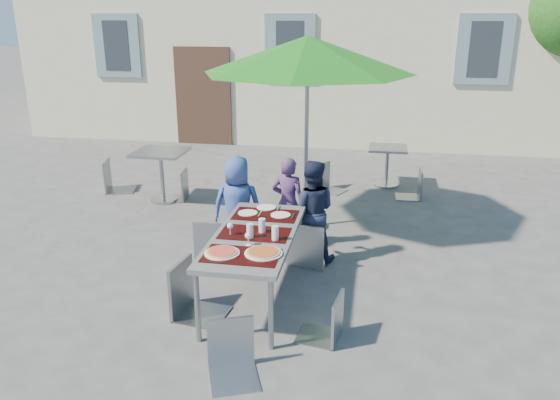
% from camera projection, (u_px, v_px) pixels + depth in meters
% --- Properties ---
extents(ground, '(90.00, 90.00, 0.00)m').
position_uv_depth(ground, '(169.00, 314.00, 5.50)').
color(ground, '#434346').
rests_on(ground, ground).
extents(dining_table, '(0.80, 1.85, 0.76)m').
position_uv_depth(dining_table, '(255.00, 238.00, 5.58)').
color(dining_table, '#434347').
rests_on(dining_table, ground).
extents(pizza_near_left, '(0.33, 0.33, 0.03)m').
position_uv_depth(pizza_near_left, '(222.00, 252.00, 5.07)').
color(pizza_near_left, white).
rests_on(pizza_near_left, dining_table).
extents(pizza_near_right, '(0.36, 0.36, 0.03)m').
position_uv_depth(pizza_near_right, '(263.00, 252.00, 5.07)').
color(pizza_near_right, white).
rests_on(pizza_near_right, dining_table).
extents(glassware, '(0.54, 0.40, 0.15)m').
position_uv_depth(glassware, '(258.00, 230.00, 5.43)').
color(glassware, silver).
rests_on(glassware, dining_table).
extents(place_settings, '(0.63, 0.44, 0.01)m').
position_uv_depth(place_settings, '(265.00, 212.00, 6.15)').
color(place_settings, white).
rests_on(place_settings, dining_table).
extents(child_0, '(0.65, 0.45, 1.26)m').
position_uv_depth(child_0, '(238.00, 207.00, 6.69)').
color(child_0, '#354B91').
rests_on(child_0, ground).
extents(child_1, '(0.47, 0.35, 1.20)m').
position_uv_depth(child_1, '(288.00, 203.00, 6.93)').
color(child_1, '#513266').
rests_on(child_1, ground).
extents(child_2, '(0.64, 0.40, 1.26)m').
position_uv_depth(child_2, '(311.00, 211.00, 6.54)').
color(child_2, '#1B213C').
rests_on(child_2, ground).
extents(chair_0, '(0.45, 0.46, 1.02)m').
position_uv_depth(chair_0, '(213.00, 215.00, 6.51)').
color(chair_0, gray).
rests_on(chair_0, ground).
extents(chair_1, '(0.45, 0.45, 0.91)m').
position_uv_depth(chair_1, '(282.00, 218.00, 6.61)').
color(chair_1, gray).
rests_on(chair_1, ground).
extents(chair_2, '(0.57, 0.57, 1.05)m').
position_uv_depth(chair_2, '(309.00, 217.00, 6.39)').
color(chair_2, '#8F949A').
rests_on(chair_2, ground).
extents(chair_3, '(0.53, 0.52, 1.05)m').
position_uv_depth(chair_3, '(189.00, 257.00, 5.31)').
color(chair_3, gray).
rests_on(chair_3, ground).
extents(chair_4, '(0.44, 0.43, 0.85)m').
position_uv_depth(chair_4, '(329.00, 291.00, 4.93)').
color(chair_4, '#92979E').
rests_on(chair_4, ground).
extents(chair_5, '(0.52, 0.52, 0.90)m').
position_uv_depth(chair_5, '(231.00, 319.00, 4.43)').
color(chair_5, '#93989F').
rests_on(chair_5, ground).
extents(patio_umbrella, '(2.80, 2.80, 2.62)m').
position_uv_depth(patio_umbrella, '(308.00, 56.00, 7.02)').
color(patio_umbrella, '#A4A6AB').
rests_on(patio_umbrella, ground).
extents(cafe_table_0, '(0.78, 0.78, 0.83)m').
position_uv_depth(cafe_table_0, '(161.00, 165.00, 8.66)').
color(cafe_table_0, '#A4A6AB').
rests_on(cafe_table_0, ground).
extents(bg_chair_l_0, '(0.56, 0.56, 1.02)m').
position_uv_depth(bg_chair_l_0, '(112.00, 157.00, 9.18)').
color(bg_chair_l_0, gray).
rests_on(bg_chair_l_0, ground).
extents(bg_chair_r_0, '(0.46, 0.46, 0.92)m').
position_uv_depth(bg_chair_r_0, '(178.00, 167.00, 8.77)').
color(bg_chair_r_0, gray).
rests_on(bg_chair_r_0, ground).
extents(cafe_table_1, '(0.65, 0.65, 0.70)m').
position_uv_depth(cafe_table_1, '(387.00, 160.00, 9.50)').
color(cafe_table_1, '#A4A6AB').
rests_on(cafe_table_1, ground).
extents(bg_chair_l_1, '(0.53, 0.53, 0.90)m').
position_uv_depth(bg_chair_l_1, '(329.00, 161.00, 9.23)').
color(bg_chair_l_1, gray).
rests_on(bg_chair_l_1, ground).
extents(bg_chair_r_1, '(0.42, 0.41, 0.90)m').
position_uv_depth(bg_chair_r_1, '(416.00, 167.00, 8.84)').
color(bg_chair_r_1, gray).
rests_on(bg_chair_r_1, ground).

